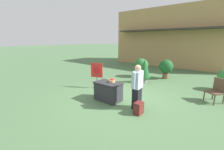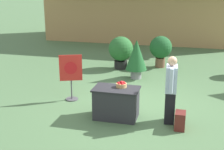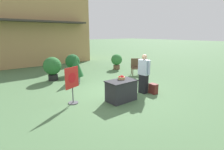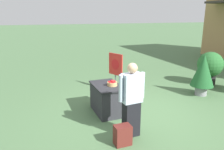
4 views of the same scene
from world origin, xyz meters
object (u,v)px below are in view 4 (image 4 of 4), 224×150
object	(u,v)px
person_visitor	(132,100)
potted_plant_far_left	(210,66)
backpack	(123,135)
potted_plant_near_right	(203,72)
apple_basket	(112,83)
poster_board	(116,70)
display_table	(107,99)

from	to	relation	value
person_visitor	potted_plant_far_left	xyz separation A→B (m)	(-2.24, 4.42, -0.10)
backpack	potted_plant_near_right	distance (m)	4.04
apple_basket	potted_plant_near_right	xyz separation A→B (m)	(-0.22, 3.27, -0.05)
person_visitor	poster_board	bearing A→B (deg)	-19.23
display_table	potted_plant_far_left	size ratio (longest dim) A/B	0.89
poster_board	potted_plant_near_right	size ratio (longest dim) A/B	0.96
potted_plant_near_right	apple_basket	bearing A→B (deg)	-86.18
person_visitor	potted_plant_far_left	world-z (taller)	person_visitor
backpack	potted_plant_far_left	world-z (taller)	potted_plant_far_left
backpack	potted_plant_near_right	size ratio (longest dim) A/B	0.31
display_table	person_visitor	xyz separation A→B (m)	(1.31, 0.08, 0.44)
apple_basket	potted_plant_near_right	distance (m)	3.28
apple_basket	potted_plant_near_right	world-z (taller)	potted_plant_near_right
apple_basket	display_table	bearing A→B (deg)	-132.84
backpack	poster_board	size ratio (longest dim) A/B	0.32
apple_basket	poster_board	xyz separation A→B (m)	(-1.64, 0.77, -0.11)
display_table	poster_board	xyz separation A→B (m)	(-1.54, 0.88, 0.35)
apple_basket	potted_plant_far_left	xyz separation A→B (m)	(-1.03, 4.39, -0.12)
potted_plant_near_right	backpack	bearing A→B (deg)	-64.93
apple_basket	potted_plant_near_right	bearing A→B (deg)	93.82
person_visitor	poster_board	size ratio (longest dim) A/B	1.24
person_visitor	potted_plant_far_left	size ratio (longest dim) A/B	1.30
person_visitor	poster_board	world-z (taller)	person_visitor
backpack	potted_plant_far_left	bearing A→B (deg)	117.87
person_visitor	potted_plant_near_right	xyz separation A→B (m)	(-1.42, 3.30, -0.04)
display_table	potted_plant_near_right	distance (m)	3.40
display_table	person_visitor	bearing A→B (deg)	3.59
display_table	person_visitor	world-z (taller)	person_visitor
person_visitor	potted_plant_near_right	distance (m)	3.59
potted_plant_far_left	display_table	bearing A→B (deg)	-78.33
person_visitor	poster_board	xyz separation A→B (m)	(-2.85, 0.80, -0.09)
apple_basket	person_visitor	distance (m)	1.21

